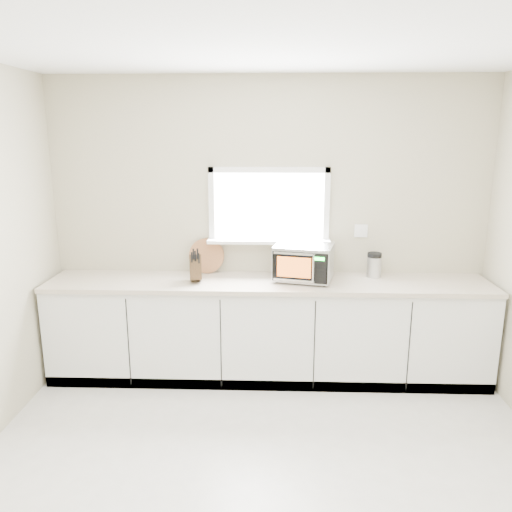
{
  "coord_description": "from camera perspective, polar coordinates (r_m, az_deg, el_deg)",
  "views": [
    {
      "loc": [
        0.04,
        -2.56,
        2.19
      ],
      "look_at": [
        -0.1,
        1.55,
        1.18
      ],
      "focal_mm": 35.0,
      "sensor_mm": 36.0,
      "label": 1
    }
  ],
  "objects": [
    {
      "name": "ground",
      "position": [
        3.36,
        0.92,
        -26.78
      ],
      "size": [
        4.0,
        4.0,
        0.0
      ],
      "primitive_type": "plane",
      "color": "beige",
      "rests_on": "ground"
    },
    {
      "name": "back_wall",
      "position": [
        4.63,
        1.48,
        3.51
      ],
      "size": [
        4.0,
        0.17,
        2.7
      ],
      "color": "#AFA78B",
      "rests_on": "ground"
    },
    {
      "name": "cutting_board",
      "position": [
        4.67,
        -5.68,
        0.03
      ],
      "size": [
        0.33,
        0.08,
        0.33
      ],
      "primitive_type": "cylinder",
      "rotation": [
        1.4,
        0.0,
        0.0
      ],
      "color": "#9E6B3D",
      "rests_on": "countertop"
    },
    {
      "name": "countertop",
      "position": [
        4.44,
        1.4,
        -3.1
      ],
      "size": [
        3.92,
        0.64,
        0.04
      ],
      "primitive_type": "cube",
      "color": "beige",
      "rests_on": "cabinets"
    },
    {
      "name": "cabinets",
      "position": [
        4.6,
        1.36,
        -8.55
      ],
      "size": [
        3.92,
        0.6,
        0.88
      ],
      "primitive_type": "cube",
      "color": "silver",
      "rests_on": "ground"
    },
    {
      "name": "knife_block",
      "position": [
        4.41,
        -6.94,
        -1.26
      ],
      "size": [
        0.14,
        0.23,
        0.31
      ],
      "rotation": [
        0.0,
        0.0,
        0.18
      ],
      "color": "#412C17",
      "rests_on": "countertop"
    },
    {
      "name": "microwave",
      "position": [
        4.43,
        5.46,
        -0.67
      ],
      "size": [
        0.57,
        0.49,
        0.32
      ],
      "rotation": [
        0.0,
        0.0,
        -0.23
      ],
      "color": "black",
      "rests_on": "countertop"
    },
    {
      "name": "coffee_grinder",
      "position": [
        4.65,
        13.34,
        -0.98
      ],
      "size": [
        0.16,
        0.16,
        0.23
      ],
      "rotation": [
        0.0,
        0.0,
        0.27
      ],
      "color": "#B6B9BE",
      "rests_on": "countertop"
    }
  ]
}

